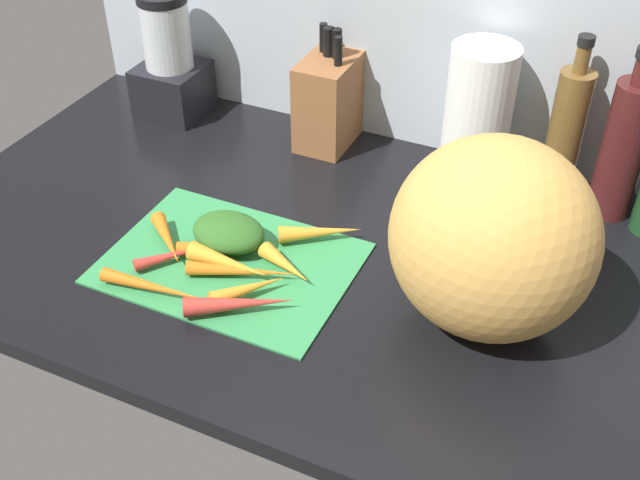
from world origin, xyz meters
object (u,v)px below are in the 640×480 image
Objects in this scene: carrot_4 at (286,265)px; blender_appliance at (170,63)px; cutting_board at (230,262)px; carrot_5 at (174,255)px; winter_squash at (493,239)px; carrot_1 at (229,248)px; paper_towel_roll at (478,116)px; bottle_1 at (624,146)px; carrot_2 at (248,289)px; carrot_6 at (154,287)px; knife_block at (330,99)px; carrot_0 at (228,263)px; bottle_0 at (566,130)px; carrot_7 at (242,271)px; carrot_8 at (168,239)px; carrot_9 at (239,304)px; carrot_3 at (319,233)px.

carrot_4 is 59.87cm from blender_appliance.
carrot_5 is at bearing -155.71° from cutting_board.
winter_squash is (30.46, 3.45, 12.64)cm from carrot_4.
paper_towel_roll is (28.73, 39.19, 11.07)cm from carrot_1.
blender_appliance is 0.84× the size of bottle_1.
carrot_1 is at bearing 135.46° from carrot_2.
carrot_6 is at bearing -138.63° from bottle_1.
knife_block is at bearing 99.64° from carrot_2.
cutting_board is 3.36cm from carrot_0.
cutting_board is 67.87cm from bottle_1.
cutting_board is 42.73cm from winter_squash.
carrot_7 is at bearing -130.25° from bottle_0.
carrot_8 is 77.02cm from bottle_1.
bottle_1 reaches higher than carrot_6.
cutting_board is 3.04× the size of carrot_8.
carrot_9 is at bearing 7.64° from carrot_6.
winter_squash is at bearing -71.45° from paper_towel_roll.
carrot_4 is at bearing -0.81° from carrot_1.
blender_appliance reaches higher than carrot_4.
carrot_5 is at bearing 158.50° from carrot_9.
carrot_1 is 42.90cm from winter_squash.
carrot_3 reaches higher than carrot_7.
carrot_6 is 0.68× the size of paper_towel_roll.
carrot_9 reaches higher than carrot_7.
carrot_2 reaches higher than carrot_8.
blender_appliance reaches higher than carrot_3.
carrot_8 is (-21.94, -11.70, -0.20)cm from carrot_3.
carrot_3 is 46.90cm from bottle_0.
cutting_board is 1.53× the size of blender_appliance.
carrot_9 reaches higher than carrot_2.
carrot_3 reaches higher than cutting_board.
knife_block is at bearing 111.34° from carrot_3.
carrot_5 is (-18.99, -14.41, -0.45)cm from carrot_3.
blender_appliance is (-29.49, 50.86, 9.05)cm from carrot_6.
carrot_4 is 0.35× the size of bottle_0.
carrot_8 is 48.14cm from blender_appliance.
winter_squash is at bearing 19.38° from carrot_6.
carrot_3 is at bearing 37.19° from carrot_5.
carrot_3 reaches higher than carrot_5.
blender_appliance is (-35.95, 39.27, 10.61)cm from cutting_board.
carrot_8 is 20.39cm from carrot_9.
carrot_7 is 0.68× the size of blender_appliance.
carrot_0 is at bearing -86.65° from knife_block.
carrot_6 is 0.77× the size of knife_block.
carrot_9 is 0.55× the size of bottle_0.
cutting_board is 54.29cm from blender_appliance.
carrot_8 is at bearing 154.43° from carrot_9.
carrot_3 reaches higher than carrot_6.
bottle_0 is (35.62, 53.22, 9.93)cm from carrot_9.
carrot_0 reaches higher than carrot_9.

